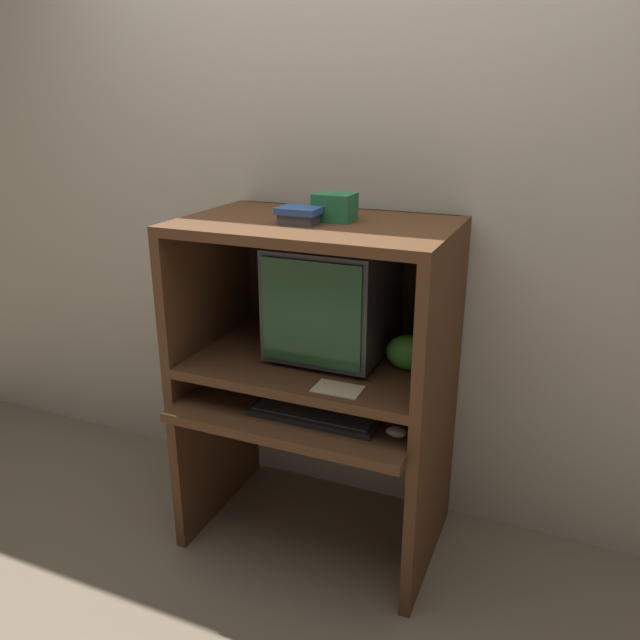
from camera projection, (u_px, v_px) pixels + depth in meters
ground_plane at (284, 579)px, 2.34m from camera, size 12.00×12.00×0.00m
wall_back at (353, 205)px, 2.50m from camera, size 6.00×0.06×2.60m
desk_base at (312, 451)px, 2.43m from camera, size 0.97×0.71×0.65m
desk_monitor_shelf at (317, 365)px, 2.36m from camera, size 0.97×0.63×0.14m
hutch_upper at (320, 265)px, 2.26m from camera, size 0.97×0.63×0.52m
crt_monitor at (334, 298)px, 2.32m from camera, size 0.40×0.44×0.43m
keyboard at (315, 414)px, 2.19m from camera, size 0.46×0.17×0.03m
mouse at (397, 432)px, 2.06m from camera, size 0.07×0.05×0.03m
snack_bag at (407, 353)px, 2.23m from camera, size 0.15×0.12×0.13m
book_stack at (299, 214)px, 2.12m from camera, size 0.14×0.11×0.06m
paper_card at (338, 389)px, 2.09m from camera, size 0.16×0.10×0.00m
storage_box at (335, 207)px, 2.17m from camera, size 0.14×0.11×0.09m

